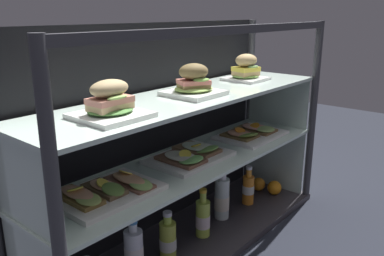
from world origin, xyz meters
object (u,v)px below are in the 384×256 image
at_px(plated_roll_sandwich_right_of_center, 110,104).
at_px(orange_fruit_beside_bottles, 259,184).
at_px(plated_roll_sandwich_near_left_corner, 194,84).
at_px(juice_bottle_back_left, 222,198).
at_px(plated_roll_sandwich_center, 246,70).
at_px(juice_bottle_back_right, 134,254).
at_px(open_sandwich_tray_mid_left, 106,191).
at_px(juice_bottle_tucked_behind, 248,189).
at_px(orange_fruit_near_left_post, 274,188).
at_px(open_sandwich_tray_left_of_center, 251,133).
at_px(juice_bottle_front_fourth, 168,239).
at_px(juice_bottle_back_center, 203,218).
at_px(open_sandwich_tray_near_right_corner, 191,155).

bearing_deg(plated_roll_sandwich_right_of_center, orange_fruit_beside_bottles, 3.73).
bearing_deg(plated_roll_sandwich_near_left_corner, juice_bottle_back_left, 5.04).
bearing_deg(plated_roll_sandwich_near_left_corner, orange_fruit_beside_bottles, 4.01).
bearing_deg(plated_roll_sandwich_center, juice_bottle_back_right, -176.32).
distance_m(open_sandwich_tray_mid_left, juice_bottle_tucked_behind, 0.92).
bearing_deg(juice_bottle_tucked_behind, open_sandwich_tray_mid_left, 179.54).
distance_m(plated_roll_sandwich_right_of_center, orange_fruit_near_left_post, 1.23).
relative_size(plated_roll_sandwich_center, juice_bottle_back_left, 0.67).
bearing_deg(orange_fruit_beside_bottles, open_sandwich_tray_left_of_center, -166.65).
bearing_deg(juice_bottle_front_fourth, open_sandwich_tray_left_of_center, 0.25).
height_order(juice_bottle_back_right, juice_bottle_tucked_behind, juice_bottle_back_right).
bearing_deg(juice_bottle_back_center, open_sandwich_tray_left_of_center, 1.87).
bearing_deg(orange_fruit_near_left_post, open_sandwich_tray_near_right_corner, 173.72).
xyz_separation_m(open_sandwich_tray_near_right_corner, juice_bottle_tucked_behind, (0.43, -0.02, -0.30)).
bearing_deg(juice_bottle_back_right, plated_roll_sandwich_center, 3.68).
bearing_deg(open_sandwich_tray_near_right_corner, plated_roll_sandwich_near_left_corner, -106.11).
bearing_deg(juice_bottle_tucked_behind, juice_bottle_back_right, -178.83).
relative_size(open_sandwich_tray_left_of_center, juice_bottle_back_right, 1.37).
distance_m(open_sandwich_tray_mid_left, juice_bottle_back_right, 0.29).
distance_m(plated_roll_sandwich_right_of_center, open_sandwich_tray_near_right_corner, 0.53).
bearing_deg(orange_fruit_beside_bottles, juice_bottle_front_fourth, -176.84).
xyz_separation_m(plated_roll_sandwich_near_left_corner, open_sandwich_tray_mid_left, (-0.43, 0.01, -0.30)).
bearing_deg(orange_fruit_beside_bottles, open_sandwich_tray_mid_left, -178.31).
distance_m(plated_roll_sandwich_near_left_corner, open_sandwich_tray_mid_left, 0.53).
xyz_separation_m(juice_bottle_front_fourth, juice_bottle_back_center, (0.21, -0.01, 0.01)).
bearing_deg(plated_roll_sandwich_right_of_center, plated_roll_sandwich_center, 4.26).
xyz_separation_m(open_sandwich_tray_mid_left, juice_bottle_front_fourth, (0.27, -0.01, -0.31)).
bearing_deg(juice_bottle_back_left, open_sandwich_tray_near_right_corner, -179.88).
bearing_deg(juice_bottle_tucked_behind, orange_fruit_near_left_post, -16.31).
bearing_deg(plated_roll_sandwich_right_of_center, juice_bottle_back_left, 3.93).
height_order(open_sandwich_tray_near_right_corner, juice_bottle_back_right, open_sandwich_tray_near_right_corner).
bearing_deg(open_sandwich_tray_mid_left, juice_bottle_back_center, -2.57).
bearing_deg(juice_bottle_back_right, open_sandwich_tray_mid_left, 164.92).
xyz_separation_m(open_sandwich_tray_mid_left, open_sandwich_tray_near_right_corner, (0.44, 0.01, -0.00)).
distance_m(plated_roll_sandwich_near_left_corner, juice_bottle_tucked_behind, 0.74).
xyz_separation_m(open_sandwich_tray_mid_left, orange_fruit_near_left_post, (1.05, -0.06, -0.34)).
bearing_deg(plated_roll_sandwich_center, juice_bottle_back_center, -172.66).
distance_m(open_sandwich_tray_left_of_center, juice_bottle_front_fourth, 0.67).
distance_m(juice_bottle_tucked_behind, orange_fruit_near_left_post, 0.19).
bearing_deg(juice_bottle_back_right, juice_bottle_back_left, 3.12).
bearing_deg(juice_bottle_tucked_behind, open_sandwich_tray_left_of_center, -80.24).
bearing_deg(juice_bottle_back_left, orange_fruit_near_left_post, -9.99).
height_order(plated_roll_sandwich_center, open_sandwich_tray_near_right_corner, plated_roll_sandwich_center).
relative_size(open_sandwich_tray_left_of_center, juice_bottle_tucked_behind, 1.68).
bearing_deg(open_sandwich_tray_left_of_center, juice_bottle_front_fourth, -179.75).
relative_size(open_sandwich_tray_near_right_corner, juice_bottle_front_fourth, 1.74).
bearing_deg(plated_roll_sandwich_center, orange_fruit_near_left_post, -24.44).
xyz_separation_m(plated_roll_sandwich_right_of_center, open_sandwich_tray_mid_left, (-0.01, 0.04, -0.30)).
relative_size(plated_roll_sandwich_center, open_sandwich_tray_left_of_center, 0.52).
bearing_deg(plated_roll_sandwich_center, orange_fruit_beside_bottles, 1.18).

